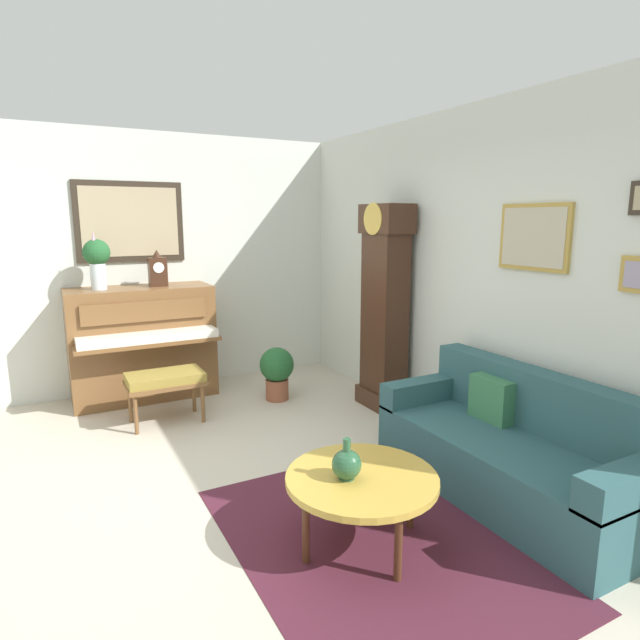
{
  "coord_description": "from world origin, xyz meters",
  "views": [
    {
      "loc": [
        3.4,
        -0.82,
        1.88
      ],
      "look_at": [
        -0.46,
        1.23,
        1.04
      ],
      "focal_mm": 29.45,
      "sensor_mm": 36.0,
      "label": 1
    }
  ],
  "objects_px": {
    "grandfather_clock": "(384,313)",
    "mantel_clock": "(158,270)",
    "flower_vase": "(97,258)",
    "piano": "(143,342)",
    "potted_plant": "(277,370)",
    "coffee_table": "(362,480)",
    "green_jug": "(347,464)",
    "couch": "(512,451)",
    "piano_bench": "(165,381)"
  },
  "relations": [
    {
      "from": "piano_bench",
      "to": "couch",
      "type": "xyz_separation_m",
      "value": [
        2.44,
        1.83,
        -0.09
      ]
    },
    {
      "from": "coffee_table",
      "to": "flower_vase",
      "type": "bearing_deg",
      "value": -162.68
    },
    {
      "from": "coffee_table",
      "to": "green_jug",
      "type": "bearing_deg",
      "value": -95.96
    },
    {
      "from": "piano",
      "to": "mantel_clock",
      "type": "height_order",
      "value": "mantel_clock"
    },
    {
      "from": "coffee_table",
      "to": "potted_plant",
      "type": "relative_size",
      "value": 1.57
    },
    {
      "from": "potted_plant",
      "to": "couch",
      "type": "bearing_deg",
      "value": 14.5
    },
    {
      "from": "couch",
      "to": "green_jug",
      "type": "height_order",
      "value": "couch"
    },
    {
      "from": "grandfather_clock",
      "to": "potted_plant",
      "type": "relative_size",
      "value": 3.62
    },
    {
      "from": "piano",
      "to": "couch",
      "type": "xyz_separation_m",
      "value": [
        3.28,
        1.87,
        -0.29
      ]
    },
    {
      "from": "grandfather_clock",
      "to": "couch",
      "type": "xyz_separation_m",
      "value": [
        1.86,
        -0.21,
        -0.65
      ]
    },
    {
      "from": "piano",
      "to": "potted_plant",
      "type": "distance_m",
      "value": 1.44
    },
    {
      "from": "green_jug",
      "to": "mantel_clock",
      "type": "bearing_deg",
      "value": -173.9
    },
    {
      "from": "piano_bench",
      "to": "coffee_table",
      "type": "relative_size",
      "value": 0.8
    },
    {
      "from": "couch",
      "to": "flower_vase",
      "type": "xyz_separation_m",
      "value": [
        -3.28,
        -2.26,
        1.19
      ]
    },
    {
      "from": "mantel_clock",
      "to": "green_jug",
      "type": "relative_size",
      "value": 1.58
    },
    {
      "from": "flower_vase",
      "to": "potted_plant",
      "type": "relative_size",
      "value": 1.04
    },
    {
      "from": "coffee_table",
      "to": "grandfather_clock",
      "type": "bearing_deg",
      "value": 142.3
    },
    {
      "from": "mantel_clock",
      "to": "potted_plant",
      "type": "xyz_separation_m",
      "value": [
        0.73,
        1.02,
        -1.03
      ]
    },
    {
      "from": "grandfather_clock",
      "to": "coffee_table",
      "type": "distance_m",
      "value": 2.43
    },
    {
      "from": "couch",
      "to": "green_jug",
      "type": "relative_size",
      "value": 7.92
    },
    {
      "from": "coffee_table",
      "to": "piano",
      "type": "bearing_deg",
      "value": -168.95
    },
    {
      "from": "couch",
      "to": "flower_vase",
      "type": "height_order",
      "value": "flower_vase"
    },
    {
      "from": "piano_bench",
      "to": "mantel_clock",
      "type": "bearing_deg",
      "value": 169.87
    },
    {
      "from": "couch",
      "to": "mantel_clock",
      "type": "bearing_deg",
      "value": -152.89
    },
    {
      "from": "mantel_clock",
      "to": "flower_vase",
      "type": "relative_size",
      "value": 0.66
    },
    {
      "from": "couch",
      "to": "piano_bench",
      "type": "bearing_deg",
      "value": -143.21
    },
    {
      "from": "mantel_clock",
      "to": "coffee_table",
      "type": "bearing_deg",
      "value": 7.74
    },
    {
      "from": "piano",
      "to": "green_jug",
      "type": "relative_size",
      "value": 6.0
    },
    {
      "from": "piano",
      "to": "potted_plant",
      "type": "relative_size",
      "value": 2.57
    },
    {
      "from": "piano",
      "to": "grandfather_clock",
      "type": "distance_m",
      "value": 2.55
    },
    {
      "from": "piano_bench",
      "to": "grandfather_clock",
      "type": "bearing_deg",
      "value": 74.05
    },
    {
      "from": "piano_bench",
      "to": "couch",
      "type": "relative_size",
      "value": 0.37
    },
    {
      "from": "couch",
      "to": "coffee_table",
      "type": "bearing_deg",
      "value": -89.65
    },
    {
      "from": "piano_bench",
      "to": "potted_plant",
      "type": "xyz_separation_m",
      "value": [
        -0.1,
        1.17,
        -0.08
      ]
    },
    {
      "from": "piano",
      "to": "mantel_clock",
      "type": "bearing_deg",
      "value": 89.44
    },
    {
      "from": "grandfather_clock",
      "to": "flower_vase",
      "type": "bearing_deg",
      "value": -119.88
    },
    {
      "from": "grandfather_clock",
      "to": "coffee_table",
      "type": "relative_size",
      "value": 2.31
    },
    {
      "from": "grandfather_clock",
      "to": "mantel_clock",
      "type": "relative_size",
      "value": 5.34
    },
    {
      "from": "flower_vase",
      "to": "mantel_clock",
      "type": "bearing_deg",
      "value": 89.95
    },
    {
      "from": "mantel_clock",
      "to": "green_jug",
      "type": "bearing_deg",
      "value": 6.1
    },
    {
      "from": "couch",
      "to": "grandfather_clock",
      "type": "bearing_deg",
      "value": 173.48
    },
    {
      "from": "grandfather_clock",
      "to": "flower_vase",
      "type": "distance_m",
      "value": 2.9
    },
    {
      "from": "piano_bench",
      "to": "grandfather_clock",
      "type": "height_order",
      "value": "grandfather_clock"
    },
    {
      "from": "grandfather_clock",
      "to": "mantel_clock",
      "type": "xyz_separation_m",
      "value": [
        -1.42,
        -1.89,
        0.39
      ]
    },
    {
      "from": "mantel_clock",
      "to": "flower_vase",
      "type": "height_order",
      "value": "flower_vase"
    },
    {
      "from": "mantel_clock",
      "to": "green_jug",
      "type": "height_order",
      "value": "mantel_clock"
    },
    {
      "from": "mantel_clock",
      "to": "flower_vase",
      "type": "distance_m",
      "value": 0.6
    },
    {
      "from": "flower_vase",
      "to": "potted_plant",
      "type": "xyz_separation_m",
      "value": [
        0.73,
        1.6,
        -1.18
      ]
    },
    {
      "from": "potted_plant",
      "to": "coffee_table",
      "type": "bearing_deg",
      "value": -12.63
    },
    {
      "from": "green_jug",
      "to": "piano",
      "type": "bearing_deg",
      "value": -170.55
    }
  ]
}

